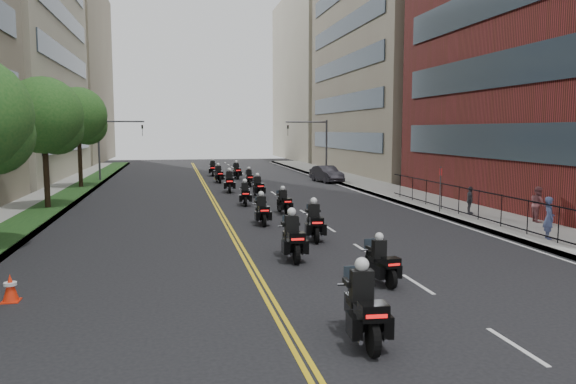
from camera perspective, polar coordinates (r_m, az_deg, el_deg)
name	(u,v)px	position (r m, az deg, el deg)	size (l,w,h in m)	color
ground	(375,358)	(12.08, 8.85, -16.35)	(160.00, 160.00, 0.00)	black
sidewalk_right	(414,197)	(39.12, 12.65, -0.54)	(4.00, 90.00, 0.15)	gray
sidewalk_left	(37,207)	(36.62, -24.11, -1.40)	(4.00, 90.00, 0.15)	gray
grass_strip	(52,205)	(36.44, -22.89, -1.23)	(2.00, 90.00, 0.04)	#143815
building_right_tan	(410,34)	(64.56, 12.32, 15.41)	(15.11, 28.00, 30.00)	gray
building_right_far	(333,78)	(92.40, 4.64, 11.49)	(15.00, 28.00, 26.00)	#A49A84
building_left_far	(46,72)	(90.64, -23.38, 11.10)	(16.00, 28.00, 26.00)	gray
iron_fence	(514,213)	(27.21, 21.97, -2.04)	(0.05, 28.00, 1.50)	black
street_trees	(22,120)	(29.90, -25.42, 6.65)	(4.40, 38.40, 7.98)	#322316
traffic_signal_right	(317,140)	(54.14, 2.95, 5.31)	(4.09, 0.20, 5.60)	#3F3F44
traffic_signal_left	(110,141)	(52.74, -17.64, 5.00)	(4.09, 0.20, 5.60)	#3F3F44
motorcycle_0	(363,309)	(12.62, 7.64, -11.75)	(0.65, 2.53, 1.87)	black
motorcycle_1	(381,263)	(17.38, 9.40, -7.17)	(0.58, 2.09, 1.55)	black
motorcycle_2	(292,239)	(20.23, 0.45, -4.81)	(0.59, 2.52, 1.86)	black
motorcycle_3	(314,223)	(23.77, 2.67, -3.20)	(0.70, 2.44, 1.80)	black
motorcycle_4	(262,211)	(27.65, -2.70, -1.99)	(0.51, 2.23, 1.65)	black
motorcycle_5	(284,203)	(31.22, -0.46, -1.10)	(0.58, 2.10, 1.55)	black
motorcycle_6	(245,195)	(34.79, -4.39, -0.29)	(0.58, 2.22, 1.64)	black
motorcycle_7	(258,187)	(39.10, -3.08, 0.47)	(0.57, 2.26, 1.67)	black
motorcycle_8	(229,183)	(42.19, -5.97, 0.95)	(0.63, 2.48, 1.83)	black
motorcycle_9	(249,178)	(46.59, -3.97, 1.38)	(0.51, 2.19, 1.62)	black
motorcycle_10	(219,175)	(50.00, -7.07, 1.74)	(0.63, 2.36, 1.74)	black
motorcycle_11	(237,172)	(53.74, -5.25, 2.08)	(0.58, 2.39, 1.76)	black
motorcycle_12	(213,169)	(57.49, -7.65, 2.34)	(0.57, 2.42, 1.78)	black
parked_sedan	(327,174)	(50.30, 3.93, 1.84)	(1.54, 4.43, 1.46)	black
pedestrian_a	(549,218)	(25.58, 24.99, -2.39)	(0.64, 0.42, 1.76)	#475282
pedestrian_b	(538,204)	(30.09, 24.05, -1.14)	(0.85, 0.66, 1.75)	#8D4D51
pedestrian_c	(470,200)	(31.68, 18.00, -0.80)	(0.86, 0.36, 1.47)	#43434B
traffic_cone	(10,288)	(17.16, -26.37, -8.74)	(0.46, 0.46, 0.76)	red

